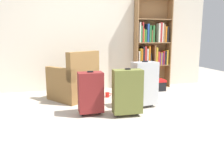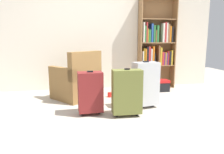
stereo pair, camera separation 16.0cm
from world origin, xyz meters
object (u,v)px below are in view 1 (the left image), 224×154
object	(u,v)px
suitcase_olive	(127,91)
suitcase_dark_red	(91,92)
storage_box	(156,85)
mug	(108,95)
bookshelf	(152,44)
suitcase_silver	(144,83)
armchair	(75,82)

from	to	relation	value
suitcase_olive	suitcase_dark_red	xyz separation A→B (m)	(-0.51, 0.17, -0.02)
storage_box	suitcase_olive	size ratio (longest dim) A/B	0.54
mug	bookshelf	bearing A→B (deg)	28.98
suitcase_silver	suitcase_dark_red	world-z (taller)	suitcase_silver
suitcase_olive	suitcase_silver	bearing A→B (deg)	40.73
bookshelf	mug	distance (m)	1.66
storage_box	suitcase_dark_red	xyz separation A→B (m)	(-1.59, -1.18, 0.22)
armchair	suitcase_olive	xyz separation A→B (m)	(0.69, -1.09, 0.05)
storage_box	bookshelf	bearing A→B (deg)	83.58
bookshelf	suitcase_olive	size ratio (longest dim) A/B	2.88
storage_box	suitcase_olive	distance (m)	1.74
suitcase_silver	suitcase_dark_red	bearing A→B (deg)	-169.21
storage_box	suitcase_dark_red	world-z (taller)	suitcase_dark_red
storage_box	mug	bearing A→B (deg)	-165.95
bookshelf	storage_box	xyz separation A→B (m)	(-0.04, -0.37, -0.87)
bookshelf	armchair	world-z (taller)	bookshelf
mug	suitcase_dark_red	size ratio (longest dim) A/B	0.18
storage_box	suitcase_silver	xyz separation A→B (m)	(-0.68, -1.00, 0.27)
suitcase_silver	suitcase_dark_red	xyz separation A→B (m)	(-0.91, -0.17, -0.05)
suitcase_silver	armchair	bearing A→B (deg)	145.53
armchair	suitcase_olive	bearing A→B (deg)	-57.77
armchair	mug	xyz separation A→B (m)	(0.62, -0.03, -0.27)
armchair	storage_box	world-z (taller)	armchair
armchair	storage_box	size ratio (longest dim) A/B	2.60
suitcase_dark_red	storage_box	bearing A→B (deg)	36.48
bookshelf	storage_box	distance (m)	0.95
suitcase_olive	suitcase_silver	distance (m)	0.53
bookshelf	suitcase_olive	bearing A→B (deg)	-123.13
mug	suitcase_dark_red	world-z (taller)	suitcase_dark_red
suitcase_olive	storage_box	bearing A→B (deg)	51.29
suitcase_olive	armchair	bearing A→B (deg)	122.23
armchair	suitcase_dark_red	bearing A→B (deg)	-79.19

